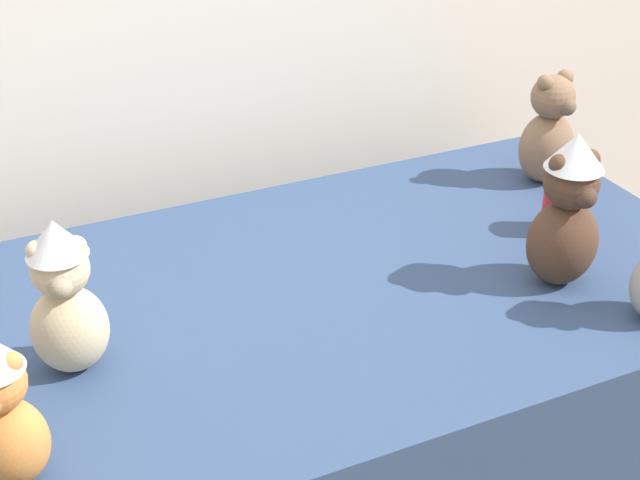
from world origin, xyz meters
name	(u,v)px	position (x,y,z in m)	size (l,w,h in m)	color
display_table	(320,432)	(0.00, 0.25, 0.39)	(1.79, 0.97, 0.78)	navy
teddy_bear_ginger	(2,413)	(-0.66, -0.04, 0.91)	(0.16, 0.15, 0.28)	#D17F3D
teddy_bear_mocha	(549,132)	(0.74, 0.48, 0.91)	(0.17, 0.15, 0.29)	#7F6047
teddy_bear_sand	(65,299)	(-0.51, 0.20, 0.93)	(0.16, 0.14, 0.31)	#CCB78E
teddy_bear_cocoa	(567,213)	(0.47, 0.07, 0.94)	(0.16, 0.14, 0.34)	#4C3323
party_cup_red	(559,210)	(0.60, 0.25, 0.84)	(0.08, 0.08, 0.11)	red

